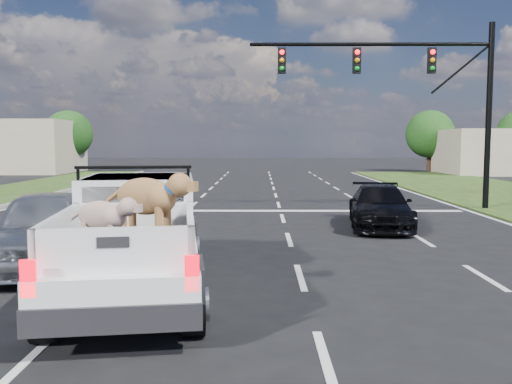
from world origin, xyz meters
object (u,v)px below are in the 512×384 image
(pickup_truck, at_px, (135,233))
(black_coupe, at_px, (380,206))
(traffic_signal, at_px, (426,84))
(silver_sedan, at_px, (45,228))

(pickup_truck, bearing_deg, black_coupe, 42.88)
(pickup_truck, height_order, black_coupe, pickup_truck)
(traffic_signal, distance_m, black_coupe, 6.52)
(pickup_truck, relative_size, black_coupe, 1.38)
(traffic_signal, distance_m, silver_sedan, 14.85)
(pickup_truck, relative_size, silver_sedan, 1.29)
(traffic_signal, relative_size, pickup_truck, 1.52)
(silver_sedan, height_order, black_coupe, silver_sedan)
(traffic_signal, bearing_deg, pickup_truck, -126.05)
(traffic_signal, height_order, pickup_truck, traffic_signal)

